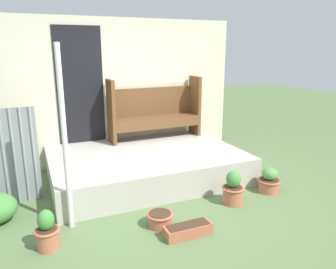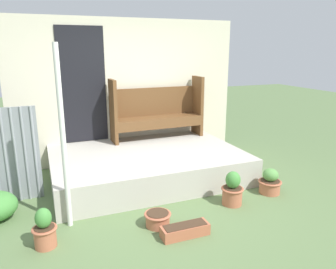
{
  "view_description": "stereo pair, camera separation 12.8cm",
  "coord_description": "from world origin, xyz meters",
  "px_view_note": "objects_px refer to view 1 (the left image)",
  "views": [
    {
      "loc": [
        -1.57,
        -3.77,
        2.08
      ],
      "look_at": [
        0.22,
        0.36,
        0.89
      ],
      "focal_mm": 35.0,
      "sensor_mm": 36.0,
      "label": 1
    },
    {
      "loc": [
        -1.45,
        -3.82,
        2.08
      ],
      "look_at": [
        0.22,
        0.36,
        0.89
      ],
      "focal_mm": 35.0,
      "sensor_mm": 36.0,
      "label": 2
    }
  ],
  "objects_px": {
    "flower_pot_middle": "(160,219)",
    "flower_pot_right": "(233,189)",
    "planter_box_rect": "(188,230)",
    "support_post": "(65,141)",
    "flower_pot_far_right": "(269,181)",
    "flower_pot_left": "(47,232)",
    "bench": "(154,110)"
  },
  "relations": [
    {
      "from": "flower_pot_middle",
      "to": "flower_pot_right",
      "type": "relative_size",
      "value": 0.69
    },
    {
      "from": "flower_pot_middle",
      "to": "flower_pot_left",
      "type": "bearing_deg",
      "value": 177.99
    },
    {
      "from": "planter_box_rect",
      "to": "flower_pot_far_right",
      "type": "bearing_deg",
      "value": 19.51
    },
    {
      "from": "bench",
      "to": "flower_pot_far_right",
      "type": "xyz_separation_m",
      "value": [
        1.02,
        -2.05,
        -0.81
      ]
    },
    {
      "from": "flower_pot_left",
      "to": "planter_box_rect",
      "type": "height_order",
      "value": "flower_pot_left"
    },
    {
      "from": "flower_pot_left",
      "to": "flower_pot_middle",
      "type": "bearing_deg",
      "value": -2.01
    },
    {
      "from": "flower_pot_right",
      "to": "flower_pot_far_right",
      "type": "relative_size",
      "value": 1.26
    },
    {
      "from": "bench",
      "to": "planter_box_rect",
      "type": "height_order",
      "value": "bench"
    },
    {
      "from": "flower_pot_right",
      "to": "planter_box_rect",
      "type": "relative_size",
      "value": 0.85
    },
    {
      "from": "flower_pot_middle",
      "to": "flower_pot_right",
      "type": "distance_m",
      "value": 1.16
    },
    {
      "from": "flower_pot_middle",
      "to": "planter_box_rect",
      "type": "bearing_deg",
      "value": -56.48
    },
    {
      "from": "support_post",
      "to": "flower_pot_far_right",
      "type": "xyz_separation_m",
      "value": [
        2.83,
        -0.15,
        -0.91
      ]
    },
    {
      "from": "flower_pot_right",
      "to": "planter_box_rect",
      "type": "distance_m",
      "value": 1.05
    },
    {
      "from": "bench",
      "to": "support_post",
      "type": "bearing_deg",
      "value": -134.43
    },
    {
      "from": "flower_pot_middle",
      "to": "flower_pot_right",
      "type": "height_order",
      "value": "flower_pot_right"
    },
    {
      "from": "flower_pot_left",
      "to": "planter_box_rect",
      "type": "xyz_separation_m",
      "value": [
        1.48,
        -0.37,
        -0.13
      ]
    },
    {
      "from": "bench",
      "to": "flower_pot_far_right",
      "type": "height_order",
      "value": "bench"
    },
    {
      "from": "bench",
      "to": "flower_pot_far_right",
      "type": "distance_m",
      "value": 2.43
    },
    {
      "from": "flower_pot_right",
      "to": "flower_pot_far_right",
      "type": "distance_m",
      "value": 0.72
    },
    {
      "from": "flower_pot_left",
      "to": "flower_pot_right",
      "type": "distance_m",
      "value": 2.41
    },
    {
      "from": "flower_pot_left",
      "to": "flower_pot_middle",
      "type": "xyz_separation_m",
      "value": [
        1.27,
        -0.04,
        -0.1
      ]
    },
    {
      "from": "bench",
      "to": "flower_pot_left",
      "type": "relative_size",
      "value": 3.81
    },
    {
      "from": "flower_pot_right",
      "to": "planter_box_rect",
      "type": "height_order",
      "value": "flower_pot_right"
    },
    {
      "from": "support_post",
      "to": "flower_pot_far_right",
      "type": "bearing_deg",
      "value": -3.0
    },
    {
      "from": "support_post",
      "to": "flower_pot_right",
      "type": "xyz_separation_m",
      "value": [
        2.12,
        -0.25,
        -0.86
      ]
    },
    {
      "from": "flower_pot_right",
      "to": "flower_pot_far_right",
      "type": "height_order",
      "value": "flower_pot_right"
    },
    {
      "from": "flower_pot_left",
      "to": "flower_pot_far_right",
      "type": "relative_size",
      "value": 1.2
    },
    {
      "from": "support_post",
      "to": "flower_pot_left",
      "type": "distance_m",
      "value": 0.99
    },
    {
      "from": "flower_pot_middle",
      "to": "flower_pot_right",
      "type": "bearing_deg",
      "value": 7.69
    },
    {
      "from": "flower_pot_middle",
      "to": "planter_box_rect",
      "type": "xyz_separation_m",
      "value": [
        0.21,
        -0.32,
        -0.03
      ]
    },
    {
      "from": "support_post",
      "to": "flower_pot_left",
      "type": "height_order",
      "value": "support_post"
    },
    {
      "from": "bench",
      "to": "flower_pot_right",
      "type": "height_order",
      "value": "bench"
    }
  ]
}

